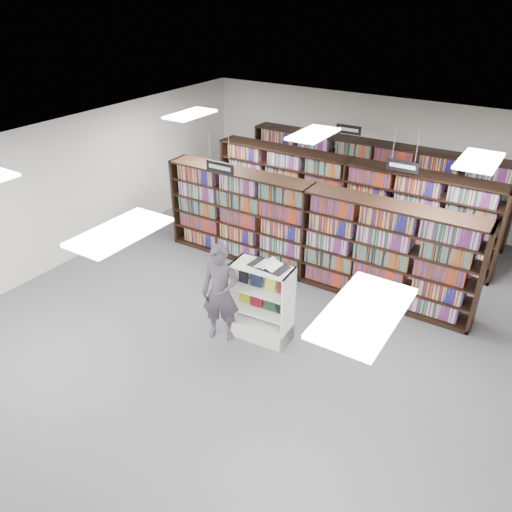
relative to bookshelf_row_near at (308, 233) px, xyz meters
The scene contains 18 objects.
floor 2.26m from the bookshelf_row_near, 90.00° to the right, with size 12.00×12.00×0.00m, color #505055.
ceiling 2.94m from the bookshelf_row_near, 90.00° to the right, with size 10.00×12.00×0.10m, color white.
wall_back 4.04m from the bookshelf_row_near, 90.00° to the left, with size 10.00×0.10×3.20m, color silver.
wall_left 5.41m from the bookshelf_row_near, 158.20° to the right, with size 0.10×12.00×3.20m, color silver.
bookshelf_row_near is the anchor object (origin of this frame).
bookshelf_row_mid 2.00m from the bookshelf_row_near, 90.00° to the left, with size 7.00×0.60×2.10m.
bookshelf_row_far 3.70m from the bookshelf_row_near, 90.00° to the left, with size 7.00×0.60×2.10m.
aisle_sign_left 2.33m from the bookshelf_row_near, 146.29° to the right, with size 0.65×0.02×0.80m.
aisle_sign_right 2.33m from the bookshelf_row_near, 33.67° to the left, with size 0.65×0.02×0.80m.
aisle_sign_center 3.38m from the bookshelf_row_near, 99.46° to the left, with size 0.65×0.02×0.80m.
troffer_front_center 5.43m from the bookshelf_row_near, 90.00° to the right, with size 0.60×1.20×0.04m, color white.
troffer_front_right 6.20m from the bookshelf_row_near, 59.04° to the right, with size 0.60×1.20×0.04m, color white.
troffer_back_left 3.67m from the bookshelf_row_near, behind, with size 0.60×1.20×0.04m, color white.
troffer_back_center 2.11m from the bookshelf_row_near, ahead, with size 0.60×1.20×0.04m, color white.
troffer_back_right 3.67m from the bookshelf_row_near, ahead, with size 0.60×1.20×0.04m, color white.
endcap_display 2.38m from the bookshelf_row_near, 82.34° to the right, with size 1.09×0.60×1.49m.
open_book 2.36m from the bookshelf_row_near, 80.06° to the right, with size 0.68×0.42×0.13m.
shopper 2.72m from the bookshelf_row_near, 96.69° to the right, with size 0.68×0.44×1.85m, color #444049.
Camera 1 is at (4.13, -6.55, 5.72)m, focal length 35.00 mm.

